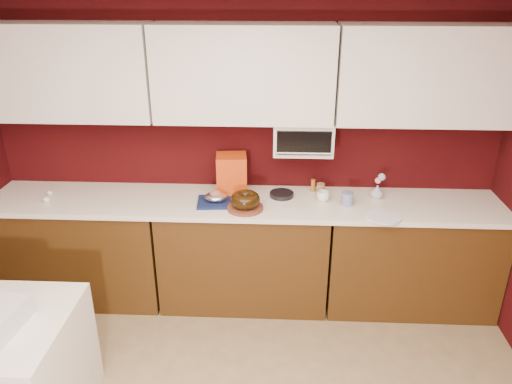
{
  "coord_description": "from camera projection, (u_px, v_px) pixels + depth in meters",
  "views": [
    {
      "loc": [
        0.27,
        -1.56,
        2.53
      ],
      "look_at": [
        0.1,
        1.84,
        1.02
      ],
      "focal_mm": 35.0,
      "sensor_mm": 36.0,
      "label": 1
    }
  ],
  "objects": [
    {
      "name": "toaster_oven_door",
      "position": [
        304.0,
        143.0,
        3.66
      ],
      "size": [
        0.4,
        0.02,
        0.18
      ],
      "primitive_type": "cube",
      "color": "black",
      "rests_on": "toaster_oven"
    },
    {
      "name": "upper_cabinet_right",
      "position": [
        430.0,
        75.0,
        3.56
      ],
      "size": [
        1.31,
        0.33,
        0.7
      ],
      "primitive_type": "cube",
      "color": "white",
      "rests_on": "wall_back"
    },
    {
      "name": "toaster_oven_handle",
      "position": [
        304.0,
        153.0,
        3.68
      ],
      "size": [
        0.42,
        0.02,
        0.02
      ],
      "primitive_type": "cylinder",
      "rotation": [
        0.0,
        1.57,
        0.0
      ],
      "color": "silver",
      "rests_on": "toaster_oven"
    },
    {
      "name": "flower_blue",
      "position": [
        382.0,
        177.0,
        3.87
      ],
      "size": [
        0.06,
        0.06,
        0.06
      ],
      "primitive_type": "sphere",
      "color": "#87BCD8",
      "rests_on": "flower_vase"
    },
    {
      "name": "upper_cabinet_left",
      "position": [
        64.0,
        72.0,
        3.68
      ],
      "size": [
        1.31,
        0.33,
        0.7
      ],
      "primitive_type": "cube",
      "color": "white",
      "rests_on": "wall_back"
    },
    {
      "name": "amber_bottle",
      "position": [
        313.0,
        185.0,
        4.01
      ],
      "size": [
        0.04,
        0.04,
        0.1
      ],
      "primitive_type": "cylinder",
      "rotation": [
        0.0,
        0.0,
        -0.19
      ],
      "color": "#9B5A1C",
      "rests_on": "countertop"
    },
    {
      "name": "dark_pan",
      "position": [
        282.0,
        194.0,
        3.94
      ],
      "size": [
        0.23,
        0.23,
        0.03
      ],
      "primitive_type": "cylinder",
      "rotation": [
        0.0,
        0.0,
        -0.23
      ],
      "color": "black",
      "rests_on": "countertop"
    },
    {
      "name": "foil_ham_nest",
      "position": [
        216.0,
        197.0,
        3.8
      ],
      "size": [
        0.21,
        0.19,
        0.06
      ],
      "primitive_type": "ellipsoid",
      "rotation": [
        0.0,
        0.0,
        -0.36
      ],
      "color": "white",
      "rests_on": "navy_towel"
    },
    {
      "name": "cake_base",
      "position": [
        245.0,
        208.0,
        3.72
      ],
      "size": [
        0.34,
        0.34,
        0.02
      ],
      "primitive_type": "cylinder",
      "rotation": [
        0.0,
        0.0,
        -0.31
      ],
      "color": "brown",
      "rests_on": "countertop"
    },
    {
      "name": "paper_cup",
      "position": [
        321.0,
        189.0,
        3.96
      ],
      "size": [
        0.08,
        0.08,
        0.09
      ],
      "primitive_type": "cylinder",
      "rotation": [
        0.0,
        0.0,
        0.38
      ],
      "color": "olive",
      "rests_on": "countertop"
    },
    {
      "name": "navy_towel",
      "position": [
        216.0,
        202.0,
        3.82
      ],
      "size": [
        0.3,
        0.26,
        0.02
      ],
      "primitive_type": "cube",
      "rotation": [
        0.0,
        0.0,
        0.09
      ],
      "color": "#141F4B",
      "rests_on": "countertop"
    },
    {
      "name": "egg_right",
      "position": [
        50.0,
        193.0,
        3.96
      ],
      "size": [
        0.05,
        0.04,
        0.04
      ],
      "primitive_type": "ellipsoid",
      "rotation": [
        0.0,
        0.0,
        -0.02
      ],
      "color": "white",
      "rests_on": "countertop"
    },
    {
      "name": "egg_left",
      "position": [
        46.0,
        200.0,
        3.84
      ],
      "size": [
        0.07,
        0.06,
        0.04
      ],
      "primitive_type": "ellipsoid",
      "rotation": [
        0.0,
        0.0,
        -0.41
      ],
      "color": "silver",
      "rests_on": "countertop"
    },
    {
      "name": "countertop",
      "position": [
        244.0,
        203.0,
        3.88
      ],
      "size": [
        4.0,
        0.62,
        0.04
      ],
      "primitive_type": "cube",
      "color": "white",
      "rests_on": "base_cabinet_center"
    },
    {
      "name": "bundt_cake",
      "position": [
        245.0,
        200.0,
        3.7
      ],
      "size": [
        0.24,
        0.24,
        0.09
      ],
      "primitive_type": "torus",
      "rotation": [
        0.0,
        0.0,
        0.1
      ],
      "color": "black",
      "rests_on": "cake_base"
    },
    {
      "name": "roasted_ham",
      "position": [
        216.0,
        194.0,
        3.79
      ],
      "size": [
        0.11,
        0.09,
        0.06
      ],
      "primitive_type": "ellipsoid",
      "rotation": [
        0.0,
        0.0,
        0.2
      ],
      "color": "#AA614D",
      "rests_on": "foil_ham_nest"
    },
    {
      "name": "pandoro_box",
      "position": [
        232.0,
        174.0,
        3.94
      ],
      "size": [
        0.25,
        0.23,
        0.32
      ],
      "primitive_type": "cube",
      "rotation": [
        0.0,
        0.0,
        0.1
      ],
      "color": "#B51F0C",
      "rests_on": "countertop"
    },
    {
      "name": "china_plate",
      "position": [
        384.0,
        217.0,
        3.6
      ],
      "size": [
        0.29,
        0.29,
        0.01
      ],
      "primitive_type": "cylinder",
      "rotation": [
        0.0,
        0.0,
        0.2
      ],
      "color": "white",
      "rests_on": "countertop"
    },
    {
      "name": "blue_jar",
      "position": [
        347.0,
        199.0,
        3.78
      ],
      "size": [
        0.1,
        0.1,
        0.1
      ],
      "primitive_type": "cylinder",
      "rotation": [
        0.0,
        0.0,
        0.19
      ],
      "color": "navy",
      "rests_on": "countertop"
    },
    {
      "name": "flower_pink",
      "position": [
        378.0,
        181.0,
        3.86
      ],
      "size": [
        0.05,
        0.05,
        0.05
      ],
      "primitive_type": "sphere",
      "color": "pink",
      "rests_on": "flower_vase"
    },
    {
      "name": "base_cabinet_left",
      "position": [
        83.0,
        249.0,
        4.12
      ],
      "size": [
        1.31,
        0.58,
        0.86
      ],
      "primitive_type": "cube",
      "color": "#43280D",
      "rests_on": "floor"
    },
    {
      "name": "coffee_mug",
      "position": [
        323.0,
        195.0,
        3.85
      ],
      "size": [
        0.11,
        0.11,
        0.1
      ],
      "primitive_type": "imported",
      "rotation": [
        0.0,
        0.0,
        0.4
      ],
      "color": "white",
      "rests_on": "countertop"
    },
    {
      "name": "base_cabinet_right",
      "position": [
        410.0,
        257.0,
        4.0
      ],
      "size": [
        1.31,
        0.58,
        0.86
      ],
      "primitive_type": "cube",
      "color": "#43280D",
      "rests_on": "floor"
    },
    {
      "name": "flower_vase",
      "position": [
        377.0,
        191.0,
        3.89
      ],
      "size": [
        0.09,
        0.09,
        0.12
      ],
      "primitive_type": "imported",
      "rotation": [
        0.0,
        0.0,
        -0.15
      ],
      "color": "#AAB5C0",
      "rests_on": "countertop"
    },
    {
      "name": "base_cabinet_center",
      "position": [
        244.0,
        253.0,
        4.06
      ],
      "size": [
        1.31,
        0.58,
        0.86
      ],
      "primitive_type": "cube",
      "color": "#43280D",
      "rests_on": "floor"
    },
    {
      "name": "toaster_oven",
      "position": [
        303.0,
        136.0,
        3.81
      ],
      "size": [
        0.45,
        0.3,
        0.25
      ],
      "primitive_type": "cube",
      "color": "white",
      "rests_on": "upper_cabinet_center"
    },
    {
      "name": "wall_back",
      "position": [
        246.0,
        145.0,
        4.01
      ],
      "size": [
        4.0,
        0.02,
        2.5
      ],
      "primitive_type": "cube",
      "color": "#350708",
      "rests_on": "floor"
    },
    {
      "name": "upper_cabinet_center",
      "position": [
        244.0,
        74.0,
        3.62
      ],
      "size": [
        1.31,
        0.33,
        0.7
      ],
      "primitive_type": "cube",
      "color": "white",
      "rests_on": "wall_back"
    }
  ]
}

